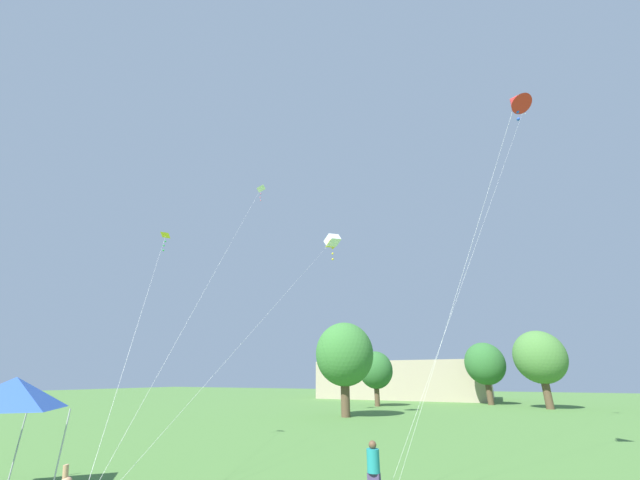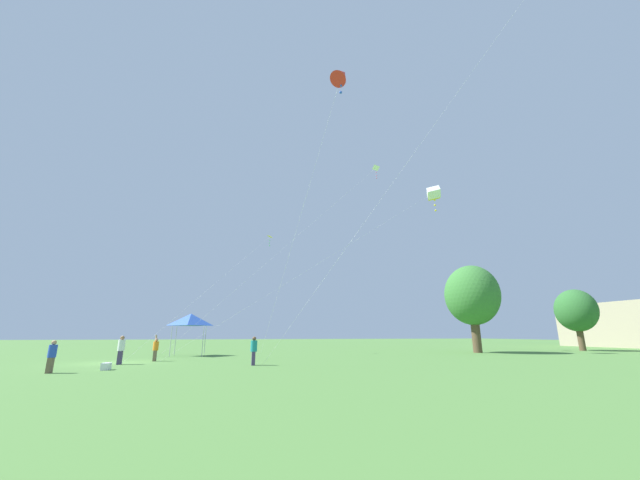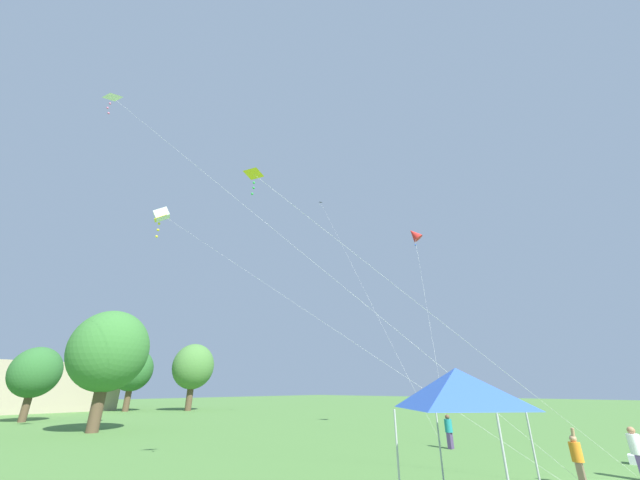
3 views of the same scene
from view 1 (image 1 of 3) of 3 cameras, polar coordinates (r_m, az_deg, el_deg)
distant_building at (r=70.83m, az=13.34°, el=-20.94°), size 28.59×14.53×6.16m
tree_far_left at (r=51.32m, az=8.90°, el=-19.89°), size 4.52×4.06×6.81m
tree_near_right at (r=53.75m, az=31.70°, el=-15.67°), size 5.99×5.39×9.03m
tree_far_right at (r=37.51m, az=3.92°, el=-17.78°), size 5.82×5.23×8.77m
tree_far_centre at (r=58.42m, az=24.87°, el=-17.53°), size 5.44×4.90×8.21m
festival_tent at (r=16.53m, az=-40.86°, el=-18.07°), size 2.79×2.79×3.53m
person_teal_shirt at (r=13.15m, az=8.57°, el=-32.43°), size 0.39×0.39×1.66m
kite_white_delta_0 at (r=38.37m, az=-9.51°, el=7.97°), size 11.89×22.19×22.51m
kite_red_diamond_1 at (r=20.30m, az=28.80°, el=18.84°), size 6.97×4.37×16.52m
kite_yellow_delta_2 at (r=23.21m, az=-23.50°, el=0.43°), size 10.95×10.08×11.73m
kite_black_delta_3 at (r=34.86m, az=29.40°, el=16.57°), size 9.38×16.79×24.96m
kite_white_box_4 at (r=36.27m, az=2.01°, el=-0.11°), size 5.07×25.87×17.26m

